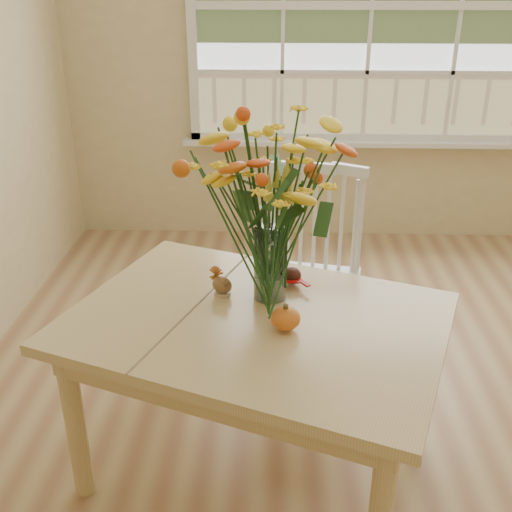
{
  "coord_description": "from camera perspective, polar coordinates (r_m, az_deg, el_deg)",
  "views": [
    {
      "loc": [
        -0.57,
        -1.83,
        1.71
      ],
      "look_at": [
        -0.64,
        -0.06,
        0.88
      ],
      "focal_mm": 42.0,
      "sensor_mm": 36.0,
      "label": 1
    }
  ],
  "objects": [
    {
      "name": "wall_back",
      "position": [
        4.13,
        10.68,
        19.65
      ],
      "size": [
        4.0,
        0.02,
        2.7
      ],
      "primitive_type": "cube",
      "color": "#CEB983",
      "rests_on": "floor"
    },
    {
      "name": "window",
      "position": [
        4.08,
        10.98,
        22.13
      ],
      "size": [
        2.42,
        0.12,
        1.74
      ],
      "color": "silver",
      "rests_on": "wall_back"
    },
    {
      "name": "turkey_figurine",
      "position": [
        2.17,
        -3.25,
        -2.76
      ],
      "size": [
        0.09,
        0.08,
        0.1
      ],
      "rotation": [
        0.0,
        0.0,
        -0.47
      ],
      "color": "#CCB78C",
      "rests_on": "dining_table"
    },
    {
      "name": "dark_gourd",
      "position": [
        2.24,
        3.43,
        -1.95
      ],
      "size": [
        0.13,
        0.12,
        0.06
      ],
      "color": "#38160F",
      "rests_on": "dining_table"
    },
    {
      "name": "windsor_chair",
      "position": [
        2.7,
        5.2,
        -0.83
      ],
      "size": [
        0.51,
        0.49,
        0.96
      ],
      "rotation": [
        0.0,
        0.0,
        -0.17
      ],
      "color": "white",
      "rests_on": "floor"
    },
    {
      "name": "flower_vase",
      "position": [
        2.01,
        1.42,
        5.95
      ],
      "size": [
        0.55,
        0.55,
        0.65
      ],
      "color": "white",
      "rests_on": "dining_table"
    },
    {
      "name": "dining_table",
      "position": [
        2.09,
        -0.02,
        -7.98
      ],
      "size": [
        1.47,
        1.27,
        0.66
      ],
      "rotation": [
        0.0,
        0.0,
        -0.36
      ],
      "color": "tan",
      "rests_on": "floor"
    },
    {
      "name": "floor",
      "position": [
        2.57,
        15.14,
        -17.89
      ],
      "size": [
        4.0,
        4.5,
        0.01
      ],
      "primitive_type": "cube",
      "color": "#9F724C",
      "rests_on": "ground"
    },
    {
      "name": "pumpkin",
      "position": [
        1.96,
        2.83,
        -6.07
      ],
      "size": [
        0.1,
        0.1,
        0.08
      ],
      "primitive_type": "ellipsoid",
      "color": "#CA5C17",
      "rests_on": "dining_table"
    }
  ]
}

